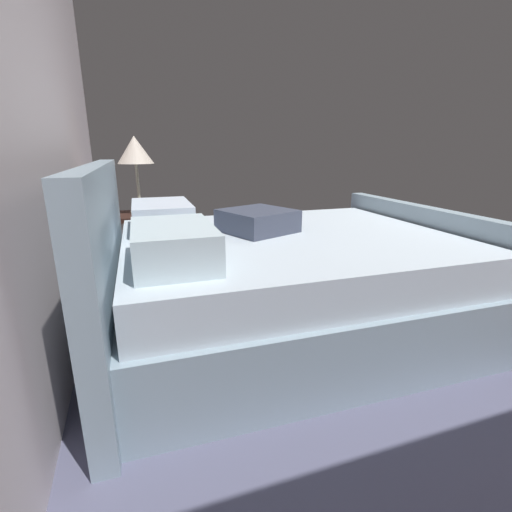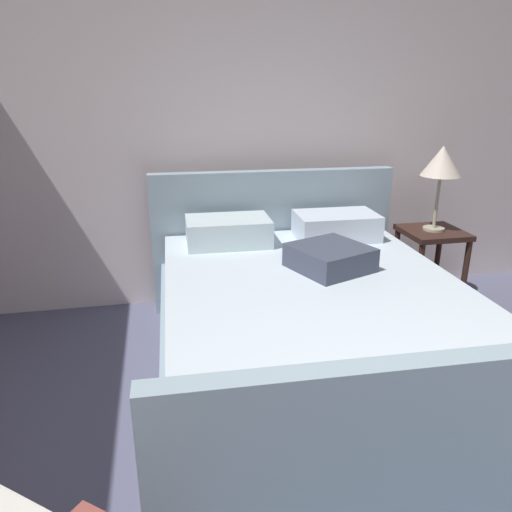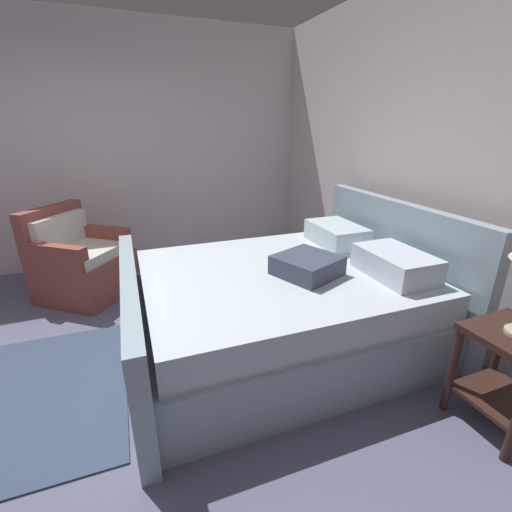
% 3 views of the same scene
% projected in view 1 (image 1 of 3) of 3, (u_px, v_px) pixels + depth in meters
% --- Properties ---
extents(ground_plane, '(4.82, 5.81, 0.02)m').
position_uv_depth(ground_plane, '(468.00, 294.00, 2.99)').
color(ground_plane, slate).
extents(wall_back, '(4.94, 0.12, 2.76)m').
position_uv_depth(wall_back, '(24.00, 92.00, 1.67)').
color(wall_back, silver).
rests_on(wall_back, ground).
extents(bed, '(1.87, 2.26, 1.06)m').
position_uv_depth(bed, '(280.00, 278.00, 2.33)').
color(bed, '#94ABBA').
rests_on(bed, ground).
extents(nightstand_right, '(0.44, 0.44, 0.60)m').
position_uv_depth(nightstand_right, '(143.00, 236.00, 3.18)').
color(nightstand_right, '#372019').
rests_on(nightstand_right, ground).
extents(table_lamp_right, '(0.29, 0.29, 0.63)m').
position_uv_depth(table_lamp_right, '(135.00, 152.00, 2.98)').
color(table_lamp_right, '#B7B293').
rests_on(table_lamp_right, nightstand_right).
extents(area_rug, '(1.45, 1.26, 0.01)m').
position_uv_depth(area_rug, '(484.00, 292.00, 2.99)').
color(area_rug, '#384763').
rests_on(area_rug, ground).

